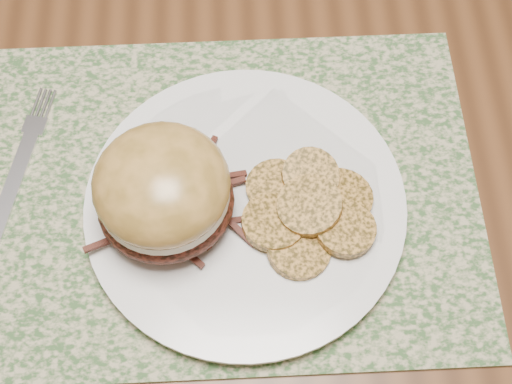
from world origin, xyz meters
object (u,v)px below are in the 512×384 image
dining_table (155,111)px  fork (20,166)px  pork_sandwich (163,192)px  dinner_plate (245,206)px

dining_table → fork: fork is taller
dining_table → fork: bearing=-135.0°
pork_sandwich → fork: pork_sandwich is taller
dinner_plate → pork_sandwich: bearing=-172.8°
dining_table → pork_sandwich: size_ratio=11.03×
dining_table → fork: (-0.11, -0.11, 0.09)m
dining_table → pork_sandwich: pork_sandwich is taller
dinner_plate → fork: size_ratio=1.53×
pork_sandwich → fork: size_ratio=0.80×
dinner_plate → pork_sandwich: (-0.07, -0.01, 0.05)m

